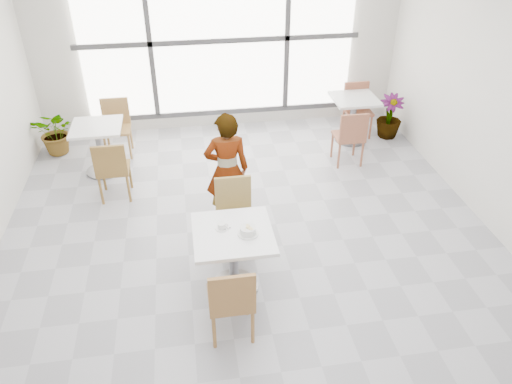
{
  "coord_description": "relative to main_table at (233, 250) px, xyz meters",
  "views": [
    {
      "loc": [
        -0.67,
        -4.52,
        3.77
      ],
      "look_at": [
        0.0,
        -0.3,
        1.0
      ],
      "focal_mm": 34.72,
      "sensor_mm": 36.0,
      "label": 1
    }
  ],
  "objects": [
    {
      "name": "main_table",
      "position": [
        0.0,
        0.0,
        0.0
      ],
      "size": [
        0.8,
        0.8,
        0.75
      ],
      "color": "white",
      "rests_on": "ground"
    },
    {
      "name": "bg_chair_right_near",
      "position": [
        2.03,
        2.39,
        -0.02
      ],
      "size": [
        0.42,
        0.42,
        0.87
      ],
      "rotation": [
        0.0,
        0.0,
        3.14
      ],
      "color": "#96583E",
      "rests_on": "ground"
    },
    {
      "name": "bg_chair_right_far",
      "position": [
        2.48,
        3.42,
        -0.02
      ],
      "size": [
        0.42,
        0.42,
        0.87
      ],
      "color": "#965339",
      "rests_on": "ground"
    },
    {
      "name": "bg_chair_left_far",
      "position": [
        -1.43,
        3.34,
        -0.02
      ],
      "size": [
        0.42,
        0.42,
        0.87
      ],
      "color": "#A57943",
      "rests_on": "ground"
    },
    {
      "name": "oatmeal_bowl",
      "position": [
        0.15,
        -0.05,
        0.27
      ],
      "size": [
        0.21,
        0.21,
        0.1
      ],
      "color": "silver",
      "rests_on": "main_table"
    },
    {
      "name": "floor",
      "position": [
        0.28,
        0.61,
        -0.52
      ],
      "size": [
        7.0,
        7.0,
        0.0
      ],
      "primitive_type": "plane",
      "color": "#9E9EA5",
      "rests_on": "ground"
    },
    {
      "name": "bg_chair_left_near",
      "position": [
        -1.38,
        1.96,
        -0.02
      ],
      "size": [
        0.42,
        0.42,
        0.87
      ],
      "rotation": [
        0.0,
        0.0,
        3.14
      ],
      "color": "brown",
      "rests_on": "ground"
    },
    {
      "name": "chair_far",
      "position": [
        0.1,
        0.75,
        -0.02
      ],
      "size": [
        0.42,
        0.42,
        0.87
      ],
      "color": "#9F8248",
      "rests_on": "ground"
    },
    {
      "name": "plant_right",
      "position": [
        2.98,
        3.2,
        -0.16
      ],
      "size": [
        0.51,
        0.51,
        0.73
      ],
      "primitive_type": "imported",
      "rotation": [
        0.0,
        0.0,
        -0.3
      ],
      "color": "#497841",
      "rests_on": "ground"
    },
    {
      "name": "coffee_cup",
      "position": [
        -0.1,
        0.07,
        0.26
      ],
      "size": [
        0.16,
        0.13,
        0.07
      ],
      "color": "silver",
      "rests_on": "main_table"
    },
    {
      "name": "chair_near",
      "position": [
        -0.1,
        -0.67,
        -0.02
      ],
      "size": [
        0.42,
        0.42,
        0.87
      ],
      "rotation": [
        0.0,
        0.0,
        3.14
      ],
      "color": "olive",
      "rests_on": "ground"
    },
    {
      "name": "plant_left",
      "position": [
        -2.37,
        3.47,
        -0.16
      ],
      "size": [
        0.78,
        0.73,
        0.72
      ],
      "primitive_type": "imported",
      "rotation": [
        0.0,
        0.0,
        -0.28
      ],
      "color": "#45803C",
      "rests_on": "ground"
    },
    {
      "name": "person",
      "position": [
        0.07,
        1.23,
        0.22
      ],
      "size": [
        0.55,
        0.36,
        1.49
      ],
      "primitive_type": "imported",
      "rotation": [
        0.0,
        0.0,
        3.15
      ],
      "color": "black",
      "rests_on": "ground"
    },
    {
      "name": "wall_back",
      "position": [
        0.28,
        4.11,
        0.98
      ],
      "size": [
        6.0,
        0.0,
        6.0
      ],
      "primitive_type": "plane",
      "rotation": [
        1.57,
        0.0,
        0.0
      ],
      "color": "silver",
      "rests_on": "ground"
    },
    {
      "name": "window",
      "position": [
        0.28,
        4.04,
        0.98
      ],
      "size": [
        4.6,
        0.07,
        2.52
      ],
      "color": "white",
      "rests_on": "ground"
    },
    {
      "name": "bg_table_right",
      "position": [
        2.33,
        3.16,
        -0.04
      ],
      "size": [
        0.7,
        0.7,
        0.75
      ],
      "color": "silver",
      "rests_on": "ground"
    },
    {
      "name": "bg_table_left",
      "position": [
        -1.63,
        2.75,
        -0.04
      ],
      "size": [
        0.7,
        0.7,
        0.75
      ],
      "color": "white",
      "rests_on": "ground"
    }
  ]
}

